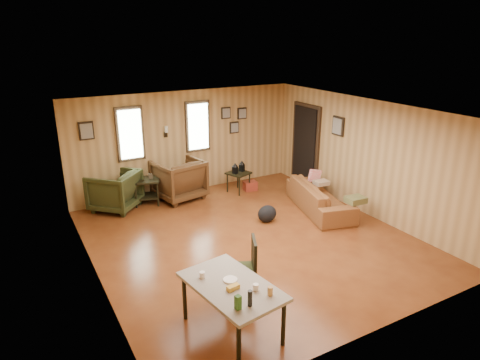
{
  "coord_description": "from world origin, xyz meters",
  "views": [
    {
      "loc": [
        -3.67,
        -6.14,
        3.67
      ],
      "look_at": [
        0.0,
        0.4,
        1.05
      ],
      "focal_mm": 32.0,
      "sensor_mm": 36.0,
      "label": 1
    }
  ],
  "objects_px": {
    "recliner_brown": "(179,177)",
    "end_table": "(147,187)",
    "recliner_green": "(115,189)",
    "dining_table": "(232,289)",
    "sofa": "(320,193)",
    "side_table": "(238,171)"
  },
  "relations": [
    {
      "from": "recliner_green",
      "to": "end_table",
      "type": "xyz_separation_m",
      "value": [
        0.69,
        -0.04,
        -0.07
      ]
    },
    {
      "from": "recliner_brown",
      "to": "end_table",
      "type": "xyz_separation_m",
      "value": [
        -0.75,
        0.04,
        -0.11
      ]
    },
    {
      "from": "sofa",
      "to": "side_table",
      "type": "distance_m",
      "value": 2.08
    },
    {
      "from": "sofa",
      "to": "recliner_brown",
      "type": "height_order",
      "value": "recliner_brown"
    },
    {
      "from": "recliner_green",
      "to": "side_table",
      "type": "xyz_separation_m",
      "value": [
        2.83,
        -0.39,
        0.05
      ]
    },
    {
      "from": "recliner_brown",
      "to": "end_table",
      "type": "relative_size",
      "value": 1.43
    },
    {
      "from": "recliner_green",
      "to": "sofa",
      "type": "bearing_deg",
      "value": 104.75
    },
    {
      "from": "end_table",
      "to": "dining_table",
      "type": "relative_size",
      "value": 0.49
    },
    {
      "from": "recliner_green",
      "to": "dining_table",
      "type": "distance_m",
      "value": 4.79
    },
    {
      "from": "recliner_green",
      "to": "end_table",
      "type": "height_order",
      "value": "recliner_green"
    },
    {
      "from": "sofa",
      "to": "side_table",
      "type": "bearing_deg",
      "value": 43.8
    },
    {
      "from": "recliner_green",
      "to": "end_table",
      "type": "distance_m",
      "value": 0.7
    },
    {
      "from": "sofa",
      "to": "recliner_green",
      "type": "distance_m",
      "value": 4.41
    },
    {
      "from": "side_table",
      "to": "dining_table",
      "type": "height_order",
      "value": "dining_table"
    },
    {
      "from": "recliner_green",
      "to": "end_table",
      "type": "bearing_deg",
      "value": 131.38
    },
    {
      "from": "side_table",
      "to": "recliner_brown",
      "type": "bearing_deg",
      "value": 167.58
    },
    {
      "from": "recliner_green",
      "to": "dining_table",
      "type": "relative_size",
      "value": 0.64
    },
    {
      "from": "recliner_brown",
      "to": "end_table",
      "type": "bearing_deg",
      "value": -13.91
    },
    {
      "from": "dining_table",
      "to": "sofa",
      "type": "bearing_deg",
      "value": 27.56
    },
    {
      "from": "side_table",
      "to": "recliner_green",
      "type": "bearing_deg",
      "value": 172.23
    },
    {
      "from": "recliner_green",
      "to": "recliner_brown",
      "type": "bearing_deg",
      "value": 131.7
    },
    {
      "from": "side_table",
      "to": "dining_table",
      "type": "distance_m",
      "value": 5.08
    }
  ]
}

